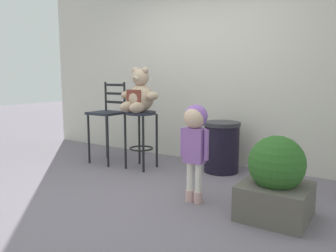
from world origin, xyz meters
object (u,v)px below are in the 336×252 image
object	(u,v)px
bar_chair_empty	(108,117)
planter_with_shrub	(276,181)
bar_stool_with_teddy	(141,128)
child_walking	(195,132)
teddy_bear	(139,95)
trash_bin	(221,147)

from	to	relation	value
bar_chair_empty	planter_with_shrub	distance (m)	2.73
bar_stool_with_teddy	child_walking	world-z (taller)	child_walking
teddy_bear	child_walking	distance (m)	1.44
trash_bin	bar_chair_empty	xyz separation A→B (m)	(-1.61, -0.43, 0.34)
teddy_bear	trash_bin	xyz separation A→B (m)	(1.00, 0.47, -0.67)
child_walking	trash_bin	world-z (taller)	child_walking
planter_with_shrub	bar_stool_with_teddy	bearing A→B (deg)	161.81
teddy_bear	trash_bin	distance (m)	1.29
bar_stool_with_teddy	trash_bin	distance (m)	1.12
bar_stool_with_teddy	teddy_bear	world-z (taller)	teddy_bear
bar_stool_with_teddy	bar_chair_empty	world-z (taller)	bar_chair_empty
bar_stool_with_teddy	trash_bin	bearing A→B (deg)	23.59
teddy_bear	child_walking	xyz separation A→B (m)	(1.23, -0.69, -0.29)
teddy_bear	bar_chair_empty	distance (m)	0.69
bar_chair_empty	planter_with_shrub	world-z (taller)	bar_chair_empty
planter_with_shrub	child_walking	bearing A→B (deg)	-175.88
bar_stool_with_teddy	child_walking	bearing A→B (deg)	-30.34
bar_chair_empty	bar_stool_with_teddy	bearing A→B (deg)	-0.24
trash_bin	planter_with_shrub	bearing A→B (deg)	-47.25
teddy_bear	planter_with_shrub	bearing A→B (deg)	-17.45
teddy_bear	planter_with_shrub	distance (m)	2.22
bar_stool_with_teddy	planter_with_shrub	size ratio (longest dim) A/B	1.06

